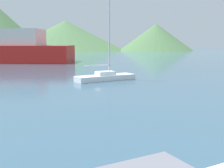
% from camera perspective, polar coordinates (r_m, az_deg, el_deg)
% --- Properties ---
extents(sailboat_inner, '(5.60, 3.26, 10.11)m').
position_cam_1_polar(sailboat_inner, '(24.79, -1.34, 1.76)').
color(sailboat_inner, white).
rests_on(sailboat_inner, ground_plane).
extents(hill_east, '(44.36, 44.36, 11.10)m').
position_cam_1_polar(hill_east, '(108.74, -9.38, 9.71)').
color(hill_east, '#476B42').
rests_on(hill_east, ground_plane).
extents(hill_far_east, '(26.82, 26.82, 9.63)m').
position_cam_1_polar(hill_far_east, '(104.38, 8.92, 9.37)').
color(hill_far_east, '#476B42').
rests_on(hill_far_east, ground_plane).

